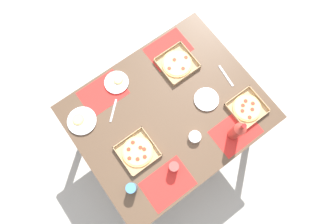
# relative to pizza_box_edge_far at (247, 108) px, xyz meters

# --- Properties ---
(ground_plane) EXTENTS (6.00, 6.00, 0.00)m
(ground_plane) POSITION_rel_pizza_box_edge_far_xyz_m (0.52, -0.35, -0.77)
(ground_plane) COLOR beige
(dining_table) EXTENTS (1.47, 1.18, 0.76)m
(dining_table) POSITION_rel_pizza_box_edge_far_xyz_m (0.52, -0.35, -0.11)
(dining_table) COLOR #3F3328
(dining_table) RESTS_ON ground_plane
(placemat_near_left) EXTENTS (0.36, 0.26, 0.00)m
(placemat_near_left) POSITION_rel_pizza_box_edge_far_xyz_m (0.19, -0.79, -0.01)
(placemat_near_left) COLOR red
(placemat_near_left) RESTS_ON dining_table
(placemat_near_right) EXTENTS (0.36, 0.26, 0.00)m
(placemat_near_right) POSITION_rel_pizza_box_edge_far_xyz_m (0.85, -0.79, -0.01)
(placemat_near_right) COLOR red
(placemat_near_right) RESTS_ON dining_table
(placemat_far_left) EXTENTS (0.36, 0.26, 0.00)m
(placemat_far_left) POSITION_rel_pizza_box_edge_far_xyz_m (0.19, 0.09, -0.01)
(placemat_far_left) COLOR red
(placemat_far_left) RESTS_ON dining_table
(placemat_far_right) EXTENTS (0.36, 0.26, 0.00)m
(placemat_far_right) POSITION_rel_pizza_box_edge_far_xyz_m (0.85, 0.09, -0.01)
(placemat_far_right) COLOR red
(placemat_far_right) RESTS_ON dining_table
(pizza_box_edge_far) EXTENTS (0.26, 0.26, 0.04)m
(pizza_box_edge_far) POSITION_rel_pizza_box_edge_far_xyz_m (0.00, 0.00, 0.00)
(pizza_box_edge_far) COLOR tan
(pizza_box_edge_far) RESTS_ON dining_table
(pizza_box_center) EXTENTS (0.27, 0.27, 0.04)m
(pizza_box_center) POSITION_rel_pizza_box_edge_far_xyz_m (0.89, -0.23, -0.00)
(pizza_box_center) COLOR tan
(pizza_box_center) RESTS_ON dining_table
(pizza_box_corner_right) EXTENTS (0.28, 0.28, 0.04)m
(pizza_box_corner_right) POSITION_rel_pizza_box_edge_far_xyz_m (0.22, -0.64, -0.00)
(pizza_box_corner_right) COLOR tan
(pizza_box_corner_right) RESTS_ON dining_table
(plate_middle) EXTENTS (0.20, 0.20, 0.03)m
(plate_middle) POSITION_rel_pizza_box_edge_far_xyz_m (0.71, -0.80, -0.00)
(plate_middle) COLOR white
(plate_middle) RESTS_ON dining_table
(plate_near_left) EXTENTS (0.23, 0.23, 0.03)m
(plate_near_left) POSITION_rel_pizza_box_edge_far_xyz_m (1.11, -0.69, -0.00)
(plate_near_left) COLOR white
(plate_near_left) RESTS_ON dining_table
(plate_far_right) EXTENTS (0.20, 0.20, 0.02)m
(plate_far_right) POSITION_rel_pizza_box_edge_far_xyz_m (0.21, -0.25, -0.00)
(plate_far_right) COLOR white
(plate_far_right) RESTS_ON dining_table
(soda_bottle) EXTENTS (0.09, 0.09, 0.32)m
(soda_bottle) POSITION_rel_pizza_box_edge_far_xyz_m (0.22, 0.10, 0.12)
(soda_bottle) COLOR #B2382D
(soda_bottle) RESTS_ON dining_table
(cup_dark) EXTENTS (0.08, 0.08, 0.11)m
(cup_dark) POSITION_rel_pizza_box_edge_far_xyz_m (1.08, -0.04, 0.04)
(cup_dark) COLOR teal
(cup_dark) RESTS_ON dining_table
(cup_clear_left) EXTENTS (0.07, 0.07, 0.10)m
(cup_clear_left) POSITION_rel_pizza_box_edge_far_xyz_m (0.74, 0.02, 0.04)
(cup_clear_left) COLOR #BF4742
(cup_clear_left) RESTS_ON dining_table
(condiment_bowl) EXTENTS (0.10, 0.10, 0.04)m
(condiment_bowl) POSITION_rel_pizza_box_edge_far_xyz_m (0.48, -0.06, 0.01)
(condiment_bowl) COLOR white
(condiment_bowl) RESTS_ON dining_table
(fork_by_near_left) EXTENTS (0.15, 0.14, 0.00)m
(fork_by_near_left) POSITION_rel_pizza_box_edge_far_xyz_m (0.86, -0.62, -0.01)
(fork_by_near_left) COLOR #B7B7BC
(fork_by_near_left) RESTS_ON dining_table
(knife_by_far_right) EXTENTS (0.04, 0.21, 0.00)m
(knife_by_far_right) POSITION_rel_pizza_box_edge_far_xyz_m (-0.05, -0.31, -0.01)
(knife_by_far_right) COLOR #B7B7BC
(knife_by_far_right) RESTS_ON dining_table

